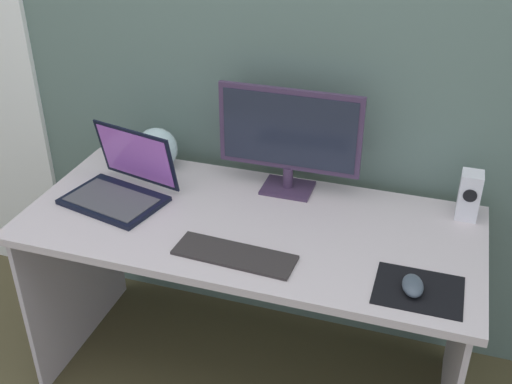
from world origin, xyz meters
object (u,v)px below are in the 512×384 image
(monitor, at_px, (289,136))
(keyboard_external, at_px, (234,255))
(speaker_right, at_px, (469,195))
(mouse, at_px, (413,286))
(fishbowl, at_px, (156,149))
(laptop, at_px, (121,185))

(monitor, height_order, keyboard_external, monitor)
(speaker_right, bearing_deg, mouse, -105.98)
(keyboard_external, relative_size, mouse, 3.80)
(mouse, bearing_deg, keyboard_external, 168.72)
(fishbowl, bearing_deg, laptop, -94.96)
(speaker_right, xyz_separation_m, mouse, (-0.13, -0.46, -0.06))
(speaker_right, distance_m, keyboard_external, 0.81)
(speaker_right, bearing_deg, laptop, -168.46)
(laptop, relative_size, keyboard_external, 1.03)
(fishbowl, distance_m, keyboard_external, 0.67)
(monitor, bearing_deg, speaker_right, 0.78)
(fishbowl, distance_m, mouse, 1.12)
(fishbowl, relative_size, mouse, 1.64)
(laptop, distance_m, mouse, 1.06)
(monitor, xyz_separation_m, mouse, (0.49, -0.45, -0.19))
(keyboard_external, bearing_deg, speaker_right, 37.21)
(speaker_right, relative_size, keyboard_external, 0.44)
(speaker_right, height_order, fishbowl, speaker_right)
(laptop, relative_size, mouse, 3.89)
(keyboard_external, bearing_deg, laptop, 159.69)
(fishbowl, relative_size, keyboard_external, 0.43)
(speaker_right, height_order, mouse, speaker_right)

